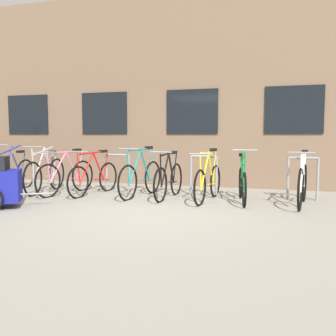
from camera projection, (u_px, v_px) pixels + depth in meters
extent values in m
plane|color=gray|center=(150.00, 212.00, 6.16)|extent=(42.00, 42.00, 0.00)
cube|color=#7A604C|center=(214.00, 100.00, 12.09)|extent=(28.00, 6.49, 4.94)
cube|color=black|center=(28.00, 115.00, 10.38)|extent=(1.30, 0.04, 1.09)
cube|color=black|center=(104.00, 113.00, 9.70)|extent=(1.30, 0.04, 1.09)
cube|color=black|center=(192.00, 112.00, 9.03)|extent=(1.30, 0.04, 1.09)
cube|color=black|center=(294.00, 110.00, 8.35)|extent=(1.30, 0.04, 1.09)
cylinder|color=gray|center=(33.00, 170.00, 8.99)|extent=(0.05, 0.05, 0.84)
cylinder|color=gray|center=(53.00, 171.00, 8.83)|extent=(0.05, 0.05, 0.84)
cylinder|color=gray|center=(42.00, 154.00, 8.87)|extent=(0.56, 0.05, 0.05)
cylinder|color=gray|center=(107.00, 173.00, 8.42)|extent=(0.05, 0.05, 0.84)
cylinder|color=gray|center=(129.00, 173.00, 8.27)|extent=(0.05, 0.05, 0.84)
cylinder|color=gray|center=(117.00, 155.00, 8.31)|extent=(0.56, 0.05, 0.05)
cylinder|color=gray|center=(191.00, 175.00, 7.86)|extent=(0.05, 0.05, 0.84)
cylinder|color=gray|center=(216.00, 176.00, 7.71)|extent=(0.05, 0.05, 0.84)
cylinder|color=gray|center=(204.00, 156.00, 7.75)|extent=(0.56, 0.05, 0.05)
cylinder|color=gray|center=(288.00, 179.00, 7.30)|extent=(0.05, 0.05, 0.84)
cylinder|color=gray|center=(318.00, 180.00, 7.14)|extent=(0.05, 0.05, 0.84)
cylinder|color=gray|center=(303.00, 158.00, 7.18)|extent=(0.56, 0.05, 0.05)
torus|color=black|center=(83.00, 176.00, 8.49)|extent=(0.17, 0.72, 0.73)
torus|color=black|center=(48.00, 181.00, 7.52)|extent=(0.17, 0.72, 0.73)
cylinder|color=pink|center=(58.00, 168.00, 7.76)|extent=(0.13, 0.52, 0.64)
cylinder|color=pink|center=(72.00, 166.00, 8.14)|extent=(0.11, 0.39, 0.65)
cylinder|color=pink|center=(64.00, 152.00, 7.89)|extent=(0.19, 0.85, 0.05)
cylinder|color=pink|center=(75.00, 178.00, 8.25)|extent=(0.12, 0.54, 0.08)
cylinder|color=pink|center=(80.00, 164.00, 8.38)|extent=(0.06, 0.20, 0.59)
cylinder|color=pink|center=(48.00, 167.00, 7.52)|extent=(0.04, 0.08, 0.57)
cube|color=black|center=(77.00, 150.00, 8.27)|extent=(0.14, 0.22, 0.06)
cylinder|color=gray|center=(49.00, 152.00, 7.51)|extent=(0.44, 0.11, 0.03)
torus|color=black|center=(57.00, 174.00, 8.75)|extent=(0.13, 0.76, 0.76)
torus|color=black|center=(33.00, 179.00, 7.69)|extent=(0.13, 0.76, 0.76)
cylinder|color=#B7B7BC|center=(39.00, 164.00, 7.96)|extent=(0.10, 0.52, 0.73)
cylinder|color=#B7B7BC|center=(49.00, 166.00, 8.38)|extent=(0.08, 0.39, 0.58)
cylinder|color=#B7B7BC|center=(43.00, 151.00, 8.11)|extent=(0.14, 0.86, 0.18)
cylinder|color=#B7B7BC|center=(51.00, 176.00, 8.49)|extent=(0.09, 0.54, 0.08)
cylinder|color=#B7B7BC|center=(55.00, 164.00, 8.64)|extent=(0.05, 0.20, 0.52)
cylinder|color=#B7B7BC|center=(33.00, 164.00, 7.69)|extent=(0.04, 0.08, 0.66)
cube|color=black|center=(52.00, 152.00, 8.53)|extent=(0.12, 0.21, 0.06)
cylinder|color=gray|center=(33.00, 147.00, 7.68)|extent=(0.44, 0.08, 0.03)
torus|color=black|center=(153.00, 177.00, 8.18)|extent=(0.15, 0.73, 0.73)
torus|color=black|center=(128.00, 183.00, 7.21)|extent=(0.15, 0.73, 0.73)
cylinder|color=teal|center=(135.00, 167.00, 7.45)|extent=(0.11, 0.52, 0.72)
cylinder|color=teal|center=(145.00, 165.00, 7.83)|extent=(0.09, 0.39, 0.71)
cylinder|color=teal|center=(139.00, 150.00, 7.58)|extent=(0.16, 0.84, 0.04)
cylinder|color=teal|center=(147.00, 180.00, 7.94)|extent=(0.11, 0.54, 0.08)
cylinder|color=teal|center=(151.00, 163.00, 8.07)|extent=(0.05, 0.20, 0.65)
cylinder|color=teal|center=(128.00, 167.00, 7.20)|extent=(0.04, 0.08, 0.65)
cube|color=black|center=(149.00, 148.00, 7.96)|extent=(0.13, 0.21, 0.06)
cylinder|color=gray|center=(129.00, 149.00, 7.19)|extent=(0.44, 0.09, 0.03)
torus|color=black|center=(304.00, 183.00, 7.14)|extent=(0.15, 0.75, 0.76)
torus|color=black|center=(300.00, 190.00, 6.23)|extent=(0.15, 0.75, 0.76)
cylinder|color=silver|center=(302.00, 172.00, 6.45)|extent=(0.10, 0.48, 0.68)
cylinder|color=silver|center=(304.00, 171.00, 6.81)|extent=(0.09, 0.36, 0.66)
cylinder|color=silver|center=(303.00, 154.00, 6.57)|extent=(0.14, 0.77, 0.05)
cylinder|color=silver|center=(303.00, 186.00, 6.91)|extent=(0.09, 0.50, 0.08)
cylinder|color=silver|center=(305.00, 168.00, 7.03)|extent=(0.05, 0.20, 0.60)
cylinder|color=silver|center=(301.00, 172.00, 6.22)|extent=(0.04, 0.08, 0.61)
cube|color=black|center=(305.00, 152.00, 6.92)|extent=(0.13, 0.21, 0.06)
cylinder|color=gray|center=(302.00, 153.00, 6.22)|extent=(0.44, 0.09, 0.03)
torus|color=black|center=(241.00, 183.00, 7.54)|extent=(0.14, 0.65, 0.65)
torus|color=black|center=(244.00, 190.00, 6.54)|extent=(0.14, 0.65, 0.65)
cylinder|color=#1E7238|center=(243.00, 171.00, 6.79)|extent=(0.11, 0.49, 0.75)
cylinder|color=#1E7238|center=(242.00, 172.00, 7.18)|extent=(0.09, 0.36, 0.62)
cylinder|color=#1E7238|center=(243.00, 154.00, 6.92)|extent=(0.16, 0.78, 0.16)
cylinder|color=#1E7238|center=(241.00, 186.00, 7.29)|extent=(0.10, 0.51, 0.07)
cylinder|color=#1E7238|center=(241.00, 170.00, 7.43)|extent=(0.05, 0.20, 0.57)
cylinder|color=#1E7238|center=(245.00, 171.00, 6.54)|extent=(0.04, 0.08, 0.69)
cube|color=black|center=(242.00, 155.00, 7.31)|extent=(0.13, 0.21, 0.06)
cylinder|color=gray|center=(245.00, 150.00, 6.53)|extent=(0.44, 0.09, 0.03)
torus|color=black|center=(215.00, 181.00, 7.64)|extent=(0.12, 0.69, 0.69)
torus|color=black|center=(200.00, 188.00, 6.67)|extent=(0.12, 0.69, 0.69)
cylinder|color=yellow|center=(205.00, 172.00, 6.91)|extent=(0.09, 0.50, 0.66)
cylinder|color=yellow|center=(211.00, 169.00, 7.29)|extent=(0.08, 0.38, 0.70)
cylinder|color=yellow|center=(207.00, 153.00, 7.04)|extent=(0.13, 0.82, 0.08)
cylinder|color=yellow|center=(212.00, 184.00, 7.40)|extent=(0.08, 0.53, 0.07)
cylinder|color=yellow|center=(214.00, 166.00, 7.52)|extent=(0.05, 0.20, 0.65)
cylinder|color=yellow|center=(200.00, 172.00, 6.67)|extent=(0.04, 0.08, 0.60)
cube|color=black|center=(213.00, 150.00, 7.41)|extent=(0.12, 0.21, 0.06)
cylinder|color=gray|center=(201.00, 154.00, 6.66)|extent=(0.44, 0.08, 0.03)
torus|color=black|center=(108.00, 177.00, 8.41)|extent=(0.15, 0.68, 0.69)
torus|color=black|center=(78.00, 182.00, 7.45)|extent=(0.15, 0.68, 0.69)
cylinder|color=red|center=(87.00, 168.00, 7.69)|extent=(0.12, 0.51, 0.67)
cylinder|color=red|center=(99.00, 167.00, 8.07)|extent=(0.10, 0.39, 0.64)
cylinder|color=red|center=(92.00, 153.00, 7.82)|extent=(0.17, 0.84, 0.06)
cylinder|color=red|center=(101.00, 179.00, 8.17)|extent=(0.11, 0.53, 0.07)
cylinder|color=red|center=(106.00, 165.00, 8.31)|extent=(0.06, 0.20, 0.58)
cylinder|color=red|center=(78.00, 168.00, 7.45)|extent=(0.04, 0.08, 0.60)
cube|color=black|center=(103.00, 151.00, 8.20)|extent=(0.13, 0.21, 0.06)
cylinder|color=gray|center=(79.00, 152.00, 7.44)|extent=(0.44, 0.10, 0.03)
torus|color=black|center=(26.00, 174.00, 8.91)|extent=(0.09, 0.72, 0.72)
cylinder|color=#233893|center=(6.00, 163.00, 8.19)|extent=(0.07, 0.47, 0.78)
cylinder|color=#233893|center=(17.00, 165.00, 8.56)|extent=(0.06, 0.35, 0.59)
cylinder|color=#233893|center=(10.00, 150.00, 8.31)|extent=(0.09, 0.76, 0.22)
cylinder|color=#233893|center=(20.00, 176.00, 8.68)|extent=(0.06, 0.49, 0.08)
cylinder|color=#233893|center=(23.00, 163.00, 8.80)|extent=(0.04, 0.20, 0.53)
cube|color=black|center=(20.00, 152.00, 8.69)|extent=(0.11, 0.21, 0.06)
torus|color=black|center=(176.00, 179.00, 7.90)|extent=(0.09, 0.70, 0.70)
torus|color=black|center=(160.00, 185.00, 7.00)|extent=(0.09, 0.70, 0.70)
cylinder|color=black|center=(165.00, 170.00, 7.23)|extent=(0.07, 0.46, 0.67)
cylinder|color=black|center=(171.00, 169.00, 7.57)|extent=(0.06, 0.33, 0.63)
cylinder|color=black|center=(168.00, 154.00, 7.34)|extent=(0.08, 0.73, 0.07)
cylinder|color=black|center=(173.00, 182.00, 7.68)|extent=(0.06, 0.48, 0.07)
cylinder|color=black|center=(175.00, 167.00, 7.79)|extent=(0.04, 0.20, 0.57)
cylinder|color=black|center=(161.00, 169.00, 7.00)|extent=(0.03, 0.08, 0.61)
cube|color=black|center=(174.00, 152.00, 7.68)|extent=(0.11, 0.21, 0.06)
cylinder|color=gray|center=(161.00, 152.00, 6.99)|extent=(0.44, 0.05, 0.03)
cylinder|color=gray|center=(37.00, 194.00, 6.63)|extent=(0.49, 0.31, 0.03)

